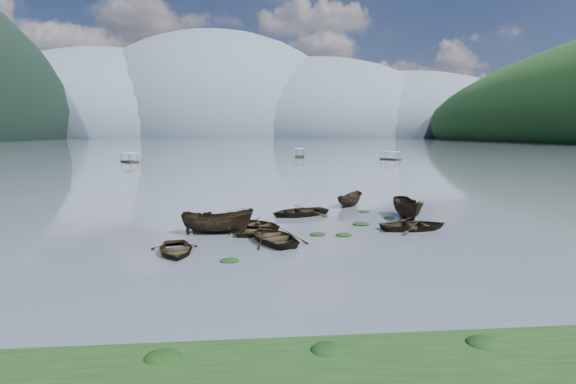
{
  "coord_description": "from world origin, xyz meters",
  "views": [
    {
      "loc": [
        -3.45,
        -24.89,
        6.8
      ],
      "look_at": [
        0.0,
        12.0,
        2.0
      ],
      "focal_mm": 28.0,
      "sensor_mm": 36.0,
      "label": 1
    }
  ],
  "objects": [
    {
      "name": "pontoon_left",
      "position": [
        -31.43,
        86.51,
        0.0
      ],
      "size": [
        5.32,
        6.2,
        2.24
      ],
      "primitive_type": null,
      "rotation": [
        0.0,
        0.0,
        0.6
      ],
      "color": "black",
      "rests_on": "ground"
    },
    {
      "name": "rowboat_7",
      "position": [
        0.93,
        11.95,
        0.0
      ],
      "size": [
        6.07,
        5.32,
        1.05
      ],
      "primitive_type": "imported",
      "rotation": [
        0.0,
        0.0,
        5.12
      ],
      "color": "black",
      "rests_on": "ground"
    },
    {
      "name": "rowboat_4",
      "position": [
        8.5,
        5.64,
        0.0
      ],
      "size": [
        5.14,
        3.88,
        1.0
      ],
      "primitive_type": "imported",
      "rotation": [
        0.0,
        0.0,
        1.66
      ],
      "color": "black",
      "rests_on": "ground"
    },
    {
      "name": "weed_clump_4",
      "position": [
        5.15,
        7.69,
        0.0
      ],
      "size": [
        1.3,
        1.03,
        0.27
      ],
      "primitive_type": "ellipsoid",
      "color": "black",
      "rests_on": "ground"
    },
    {
      "name": "pontoon_right",
      "position": [
        34.87,
        91.71,
        0.0
      ],
      "size": [
        4.95,
        5.8,
        2.09
      ],
      "primitive_type": null,
      "rotation": [
        0.0,
        0.0,
        0.6
      ],
      "color": "black",
      "rests_on": "ground"
    },
    {
      "name": "ground_plane",
      "position": [
        0.0,
        0.0,
        0.0
      ],
      "size": [
        2400.0,
        2400.0,
        0.0
      ],
      "primitive_type": "plane",
      "color": "#4D5560"
    },
    {
      "name": "rowboat_6",
      "position": [
        -2.92,
        7.12,
        0.0
      ],
      "size": [
        5.7,
        5.54,
        0.96
      ],
      "primitive_type": "imported",
      "rotation": [
        0.0,
        0.0,
        0.87
      ],
      "color": "black",
      "rests_on": "ground"
    },
    {
      "name": "weed_clump_7",
      "position": [
        6.83,
        13.09,
        0.0
      ],
      "size": [
        1.03,
        0.82,
        0.22
      ],
      "primitive_type": "ellipsoid",
      "color": "black",
      "rests_on": "ground"
    },
    {
      "name": "rowboat_2",
      "position": [
        -5.44,
        5.69,
        0.0
      ],
      "size": [
        4.96,
        1.89,
        1.91
      ],
      "primitive_type": "imported",
      "rotation": [
        0.0,
        0.0,
        1.57
      ],
      "color": "black",
      "rests_on": "ground"
    },
    {
      "name": "weed_clump_0",
      "position": [
        -4.4,
        -1.27,
        0.0
      ],
      "size": [
        1.03,
        0.84,
        0.22
      ],
      "primitive_type": "ellipsoid",
      "color": "black",
      "rests_on": "ground"
    },
    {
      "name": "rowboat_3",
      "position": [
        -1.78,
        3.01,
        0.0
      ],
      "size": [
        4.98,
        5.83,
        1.02
      ],
      "primitive_type": "imported",
      "rotation": [
        0.0,
        0.0,
        3.49
      ],
      "color": "black",
      "rests_on": "ground"
    },
    {
      "name": "weed_clump_2",
      "position": [
        3.04,
        4.19,
        0.0
      ],
      "size": [
        1.1,
        0.88,
        0.24
      ],
      "primitive_type": "ellipsoid",
      "color": "black",
      "rests_on": "ground"
    },
    {
      "name": "pontoon_centre",
      "position": [
        12.31,
        106.43,
        0.0
      ],
      "size": [
        3.51,
        6.86,
        2.52
      ],
      "primitive_type": null,
      "rotation": [
        0.0,
        0.0,
        -0.12
      ],
      "color": "black",
      "rests_on": "ground"
    },
    {
      "name": "weed_clump_6",
      "position": [
        0.61,
        11.6,
        0.0
      ],
      "size": [
        1.0,
        0.83,
        0.21
      ],
      "primitive_type": "ellipsoid",
      "color": "black",
      "rests_on": "ground"
    },
    {
      "name": "weed_clump_3",
      "position": [
        8.12,
        10.04,
        0.0
      ],
      "size": [
        0.97,
        0.82,
        0.22
      ],
      "primitive_type": "ellipsoid",
      "color": "black",
      "rests_on": "ground"
    },
    {
      "name": "rowboat_1",
      "position": [
        -3.24,
        5.95,
        0.0
      ],
      "size": [
        3.53,
        4.42,
        0.82
      ],
      "primitive_type": "imported",
      "rotation": [
        0.0,
        0.0,
        2.95
      ],
      "color": "black",
      "rests_on": "ground"
    },
    {
      "name": "weed_clump_1",
      "position": [
        1.32,
        4.52,
        0.0
      ],
      "size": [
        1.09,
        0.88,
        0.24
      ],
      "primitive_type": "ellipsoid",
      "color": "black",
      "rests_on": "ground"
    },
    {
      "name": "haze_mtn_a",
      "position": [
        -260.0,
        900.0,
        0.0
      ],
      "size": [
        520.0,
        520.0,
        280.0
      ],
      "primitive_type": "ellipsoid",
      "color": "#475666",
      "rests_on": "ground"
    },
    {
      "name": "haze_mtn_b",
      "position": [
        -60.0,
        900.0,
        0.0
      ],
      "size": [
        520.0,
        520.0,
        340.0
      ],
      "primitive_type": "ellipsoid",
      "color": "#475666",
      "rests_on": "ground"
    },
    {
      "name": "rowboat_0",
      "position": [
        -7.55,
        0.69,
        0.0
      ],
      "size": [
        3.59,
        4.5,
        0.83
      ],
      "primitive_type": "imported",
      "rotation": [
        0.0,
        0.0,
        0.19
      ],
      "color": "black",
      "rests_on": "ground"
    },
    {
      "name": "rowboat_5",
      "position": [
        9.58,
        9.91,
        0.0
      ],
      "size": [
        2.25,
        5.13,
        1.93
      ],
      "primitive_type": "imported",
      "rotation": [
        0.0,
        0.0,
        -0.08
      ],
      "color": "black",
      "rests_on": "ground"
    },
    {
      "name": "rowboat_8",
      "position": [
        6.29,
        16.41,
        0.0
      ],
      "size": [
        3.64,
        3.96,
        1.51
      ],
      "primitive_type": "imported",
      "rotation": [
        0.0,
        0.0,
        2.45
      ],
      "color": "black",
      "rests_on": "ground"
    },
    {
      "name": "haze_mtn_d",
      "position": [
        320.0,
        900.0,
        0.0
      ],
      "size": [
        520.0,
        520.0,
        220.0
      ],
      "primitive_type": "ellipsoid",
      "color": "#475666",
      "rests_on": "ground"
    },
    {
      "name": "haze_mtn_c",
      "position": [
        140.0,
        900.0,
        0.0
      ],
      "size": [
        520.0,
        520.0,
        260.0
      ],
      "primitive_type": "ellipsoid",
      "color": "#475666",
      "rests_on": "ground"
    },
    {
      "name": "weed_clump_5",
      "position": [
        -5.71,
        11.27,
        0.0
      ],
      "size": [
        0.9,
        0.72,
        0.19
      ],
      "primitive_type": "ellipsoid",
      "color": "black",
      "rests_on": "ground"
    }
  ]
}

